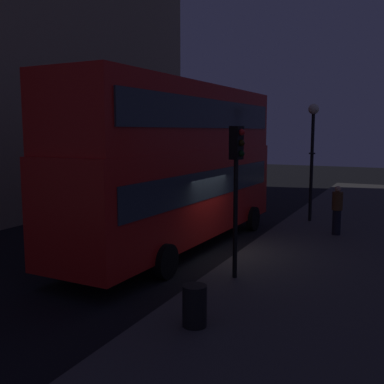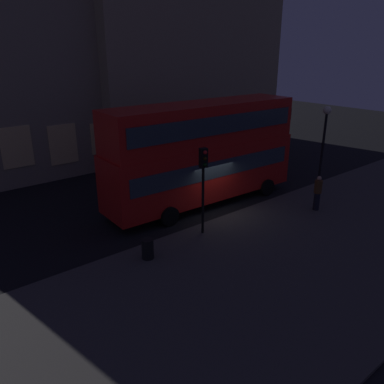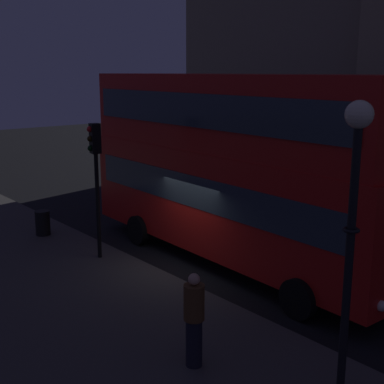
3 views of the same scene
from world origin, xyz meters
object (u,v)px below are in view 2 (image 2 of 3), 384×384
Objects in this scene: double_decker_bus at (203,149)px; traffic_light_near_kerb at (203,173)px; street_lamp at (324,133)px; litter_bin at (148,249)px; traffic_light_far_side at (288,123)px; pedestrian at (318,193)px.

traffic_light_near_kerb is (-2.52, -2.98, -0.07)m from double_decker_bus.
street_lamp is 6.00× the size of litter_bin.
traffic_light_far_side is 7.44m from street_lamp.
traffic_light_far_side is at bearing 25.37° from pedestrian.
double_decker_bus is 13.51× the size of litter_bin.
pedestrian is (-6.71, -7.33, -1.78)m from traffic_light_far_side.
traffic_light_far_side is 4.74× the size of litter_bin.
pedestrian is at bearing 57.77° from traffic_light_far_side.
traffic_light_near_kerb is 0.80× the size of street_lamp.
street_lamp is 3.71m from pedestrian.
traffic_light_near_kerb is 2.17× the size of pedestrian.
traffic_light_far_side is at bearing 34.04° from traffic_light_near_kerb.
litter_bin is at bearing -147.95° from double_decker_bus.
pedestrian is (-2.26, -1.42, -2.58)m from street_lamp.
litter_bin is (-5.70, -3.30, -2.51)m from double_decker_bus.
pedestrian is at bearing -48.48° from double_decker_bus.
pedestrian is 2.21× the size of litter_bin.
double_decker_bus reaches higher than litter_bin.
pedestrian reaches higher than litter_bin.
traffic_light_far_side is 10.09m from pedestrian.
pedestrian is at bearing -147.78° from street_lamp.
street_lamp reaches higher than traffic_light_far_side.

